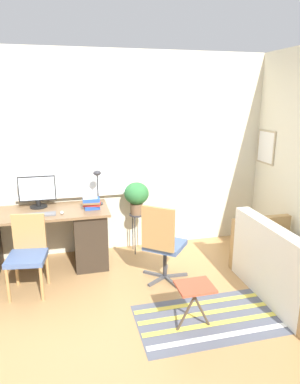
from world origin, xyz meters
The scene contains 16 objects.
ground_plane centered at (0.00, 0.00, 0.00)m, with size 14.00×14.00×0.00m, color tan.
wall_back_with_window centered at (-0.01, 0.75, 1.36)m, with size 9.00×0.12×2.70m.
wall_right_with_picture centered at (2.43, 0.00, 1.35)m, with size 0.08×9.00×2.70m.
desk centered at (-0.80, 0.34, 0.40)m, with size 1.80×0.67×0.76m.
monitor centered at (-0.76, 0.52, 0.96)m, with size 0.45×0.22×0.40m.
keyboard centered at (-0.74, 0.19, 0.77)m, with size 0.40×0.13×0.02m.
mouse centered at (-0.47, 0.18, 0.78)m, with size 0.04×0.07×0.03m.
desk_lamp centered at (-0.01, 0.46, 1.07)m, with size 0.13×0.13×0.45m.
book_stack centered at (-0.11, 0.28, 0.84)m, with size 0.23×0.19×0.17m.
desk_chair_wooden centered at (-0.86, -0.16, 0.46)m, with size 0.45×0.46×0.85m.
office_chair_swivel centered at (0.64, -0.34, 0.49)m, with size 0.59×0.59×0.96m.
couch_loveseat centered at (1.91, -0.94, 0.29)m, with size 0.78×1.44×0.83m.
plant_stand centered at (0.51, 0.51, 0.48)m, with size 0.21×0.21×0.56m.
potted_plant centered at (0.51, 0.51, 0.83)m, with size 0.33×0.33×0.44m.
floor_rug_striped centered at (0.88, -1.15, 0.00)m, with size 1.42×0.79×0.01m.
folding_stool centered at (0.68, -1.24, 0.40)m, with size 0.35×0.28×0.46m.
Camera 1 is at (-0.38, -3.83, 2.11)m, focal length 32.00 mm.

